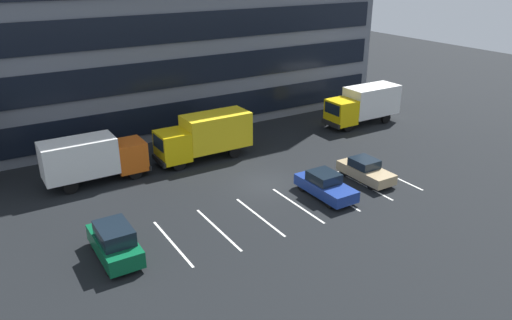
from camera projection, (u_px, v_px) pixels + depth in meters
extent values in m
plane|color=black|center=(265.00, 184.00, 33.81)|extent=(120.00, 120.00, 0.00)
cube|color=slate|center=(157.00, 1.00, 43.84)|extent=(40.85, 12.07, 21.60)
cube|color=black|center=(191.00, 113.00, 42.41)|extent=(39.22, 0.16, 2.30)
cube|color=black|center=(188.00, 72.00, 41.04)|extent=(39.22, 0.16, 2.30)
cube|color=black|center=(186.00, 27.00, 39.67)|extent=(39.22, 0.16, 2.30)
cube|color=silver|center=(172.00, 243.00, 26.83)|extent=(0.14, 5.40, 0.01)
cube|color=silver|center=(218.00, 229.00, 28.19)|extent=(0.14, 5.40, 0.01)
cube|color=silver|center=(259.00, 217.00, 29.56)|extent=(0.14, 5.40, 0.01)
cube|color=silver|center=(297.00, 205.00, 30.92)|extent=(0.14, 5.40, 0.01)
cube|color=silver|center=(332.00, 195.00, 32.29)|extent=(0.14, 5.40, 0.01)
cube|color=silver|center=(364.00, 185.00, 33.65)|extent=(0.14, 5.40, 0.01)
cube|color=silver|center=(393.00, 176.00, 35.01)|extent=(0.14, 5.40, 0.01)
cube|color=yellow|center=(173.00, 146.00, 36.20)|extent=(2.15, 2.35, 2.15)
cube|color=black|center=(159.00, 143.00, 35.52)|extent=(0.06, 1.97, 0.95)
cube|color=yellow|center=(216.00, 131.00, 37.76)|extent=(5.09, 2.45, 2.64)
cube|color=black|center=(159.00, 161.00, 36.00)|extent=(0.20, 2.35, 0.39)
cylinder|color=black|center=(179.00, 164.00, 35.82)|extent=(0.98, 0.29, 0.98)
cylinder|color=black|center=(168.00, 155.00, 37.40)|extent=(0.98, 0.29, 0.98)
cylinder|color=black|center=(235.00, 152.00, 38.08)|extent=(0.98, 0.29, 0.98)
cylinder|color=black|center=(222.00, 144.00, 39.66)|extent=(0.98, 0.29, 0.98)
cube|color=yellow|center=(341.00, 112.00, 44.17)|extent=(2.16, 2.36, 2.16)
cube|color=black|center=(332.00, 109.00, 43.49)|extent=(0.06, 1.98, 0.95)
cube|color=white|center=(372.00, 100.00, 45.74)|extent=(5.10, 2.45, 2.65)
cube|color=black|center=(331.00, 124.00, 43.98)|extent=(0.20, 2.36, 0.39)
cylinder|color=black|center=(348.00, 126.00, 43.79)|extent=(0.98, 0.29, 0.98)
cylinder|color=black|center=(333.00, 120.00, 45.38)|extent=(0.98, 0.29, 0.98)
cylinder|color=black|center=(386.00, 118.00, 46.06)|extent=(0.98, 0.29, 0.98)
cylinder|color=black|center=(370.00, 113.00, 47.64)|extent=(0.98, 0.29, 0.98)
cube|color=#D85914|center=(130.00, 155.00, 34.79)|extent=(2.03, 2.22, 2.03)
cube|color=black|center=(143.00, 147.00, 35.12)|extent=(0.06, 1.86, 0.89)
cube|color=white|center=(79.00, 158.00, 32.93)|extent=(4.80, 2.31, 2.49)
cube|color=black|center=(145.00, 163.00, 35.64)|extent=(0.18, 2.22, 0.37)
cylinder|color=black|center=(127.00, 164.00, 35.92)|extent=(0.92, 0.28, 0.92)
cylinder|color=black|center=(135.00, 173.00, 34.43)|extent=(0.92, 0.28, 0.92)
cylinder|color=black|center=(64.00, 177.00, 33.79)|extent=(0.92, 0.28, 0.92)
cylinder|color=black|center=(71.00, 187.00, 32.29)|extent=(0.92, 0.28, 0.92)
cube|color=tan|center=(366.00, 172.00, 34.22)|extent=(1.76, 4.20, 0.68)
cube|color=black|center=(364.00, 163.00, 34.14)|extent=(1.55, 1.77, 0.59)
cylinder|color=black|center=(388.00, 180.00, 33.64)|extent=(0.22, 0.59, 0.59)
cylinder|color=black|center=(371.00, 185.00, 32.90)|extent=(0.22, 0.59, 0.59)
cylinder|color=black|center=(360.00, 167.00, 35.76)|extent=(0.22, 0.59, 0.59)
cylinder|color=black|center=(344.00, 172.00, 35.01)|extent=(0.22, 0.59, 0.59)
cube|color=#0C5933|center=(115.00, 245.00, 25.32)|extent=(1.80, 4.24, 0.88)
cube|color=black|center=(114.00, 233.00, 24.84)|extent=(1.58, 2.33, 0.78)
cylinder|color=black|center=(93.00, 244.00, 26.15)|extent=(0.20, 0.63, 0.63)
cylinder|color=black|center=(122.00, 236.00, 26.92)|extent=(0.20, 0.63, 0.63)
cylinder|color=black|center=(108.00, 270.00, 24.01)|extent=(0.20, 0.63, 0.63)
cylinder|color=black|center=(139.00, 260.00, 24.78)|extent=(0.20, 0.63, 0.63)
cube|color=navy|center=(326.00, 188.00, 31.87)|extent=(1.85, 4.43, 0.72)
cube|color=black|center=(324.00, 177.00, 31.79)|extent=(1.63, 1.86, 0.62)
cylinder|color=black|center=(349.00, 197.00, 31.27)|extent=(0.23, 0.62, 0.62)
cylinder|color=black|center=(330.00, 203.00, 30.48)|extent=(0.23, 0.62, 0.62)
cylinder|color=black|center=(321.00, 181.00, 33.49)|extent=(0.23, 0.62, 0.62)
cylinder|color=black|center=(302.00, 187.00, 32.71)|extent=(0.23, 0.62, 0.62)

